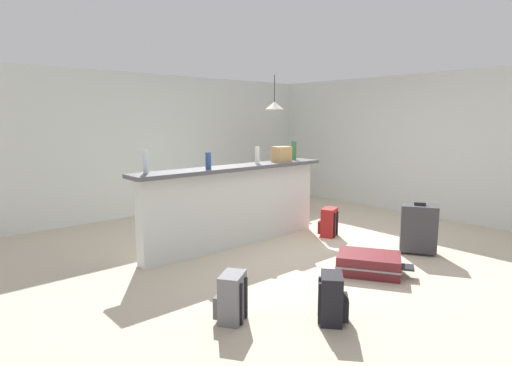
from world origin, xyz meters
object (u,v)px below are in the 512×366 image
(bottle_green, at_px, (294,150))
(backpack_black, at_px, (332,299))
(bottle_white, at_px, (257,155))
(suitcase_flat_maroon, at_px, (369,264))
(bottle_clear, at_px, (146,162))
(backpack_red, at_px, (329,223))
(dining_table, at_px, (270,177))
(pendant_lamp, at_px, (274,106))
(grocery_bag, at_px, (282,154))
(dining_chair_near_partition, at_px, (288,187))
(bottle_blue, at_px, (208,161))
(suitcase_upright_charcoal, at_px, (419,228))
(backpack_grey, at_px, (231,298))

(bottle_green, distance_m, backpack_black, 3.25)
(bottle_white, xyz_separation_m, suitcase_flat_maroon, (0.08, -1.82, -1.10))
(bottle_clear, xyz_separation_m, backpack_red, (2.56, -0.63, -1.03))
(dining_table, height_order, suitcase_flat_maroon, dining_table)
(suitcase_flat_maroon, bearing_deg, pendant_lamp, 65.11)
(backpack_black, xyz_separation_m, backpack_red, (2.06, 1.72, 0.00))
(bottle_clear, height_order, bottle_green, bottle_green)
(backpack_black, bearing_deg, backpack_red, 39.91)
(grocery_bag, bearing_deg, dining_chair_near_partition, 40.31)
(bottle_blue, relative_size, dining_chair_near_partition, 0.23)
(grocery_bag, bearing_deg, bottle_clear, 178.03)
(dining_table, bearing_deg, bottle_blue, -149.76)
(bottle_clear, xyz_separation_m, dining_chair_near_partition, (3.07, 0.72, -0.72))
(dining_chair_near_partition, height_order, suitcase_flat_maroon, dining_chair_near_partition)
(bottle_clear, height_order, dining_table, bottle_clear)
(bottle_white, bearing_deg, backpack_red, -31.09)
(backpack_red, bearing_deg, grocery_bag, 128.06)
(bottle_blue, bearing_deg, backpack_red, -15.69)
(bottle_blue, xyz_separation_m, pendant_lamp, (2.36, 1.28, 0.75))
(bottle_blue, distance_m, backpack_red, 2.10)
(dining_table, xyz_separation_m, suitcase_flat_maroon, (-1.37, -3.11, -0.54))
(bottle_blue, height_order, suitcase_upright_charcoal, bottle_blue)
(backpack_black, bearing_deg, bottle_white, 63.37)
(grocery_bag, xyz_separation_m, backpack_grey, (-2.26, -1.70, -1.00))
(bottle_green, height_order, dining_table, bottle_green)
(pendant_lamp, bearing_deg, bottle_clear, -159.81)
(backpack_black, bearing_deg, dining_chair_near_partition, 50.21)
(suitcase_flat_maroon, relative_size, backpack_red, 2.10)
(grocery_bag, relative_size, backpack_grey, 0.62)
(dining_chair_near_partition, relative_size, suitcase_upright_charcoal, 1.39)
(pendant_lamp, bearing_deg, backpack_red, -107.91)
(grocery_bag, height_order, suitcase_flat_maroon, grocery_bag)
(bottle_white, bearing_deg, bottle_green, 6.57)
(pendant_lamp, xyz_separation_m, backpack_red, (-0.58, -1.78, -1.75))
(bottle_clear, xyz_separation_m, bottle_blue, (0.78, -0.13, -0.03))
(grocery_bag, bearing_deg, bottle_green, 14.69)
(bottle_blue, xyz_separation_m, suitcase_upright_charcoal, (2.01, -1.77, -0.87))
(bottle_clear, xyz_separation_m, suitcase_upright_charcoal, (2.80, -1.90, -0.90))
(bottle_clear, xyz_separation_m, backpack_black, (0.51, -2.35, -1.03))
(suitcase_flat_maroon, bearing_deg, backpack_black, -159.53)
(bottle_white, bearing_deg, backpack_grey, -136.41)
(bottle_blue, height_order, backpack_black, bottle_blue)
(bottle_clear, bearing_deg, pendant_lamp, 20.19)
(bottle_green, bearing_deg, pendant_lamp, 59.80)
(dining_chair_near_partition, distance_m, backpack_grey, 4.06)
(grocery_bag, xyz_separation_m, suitcase_upright_charcoal, (0.67, -1.83, -0.87))
(bottle_white, relative_size, dining_table, 0.22)
(dining_table, distance_m, dining_chair_near_partition, 0.51)
(dining_chair_near_partition, relative_size, backpack_black, 2.21)
(bottle_clear, relative_size, bottle_blue, 1.30)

